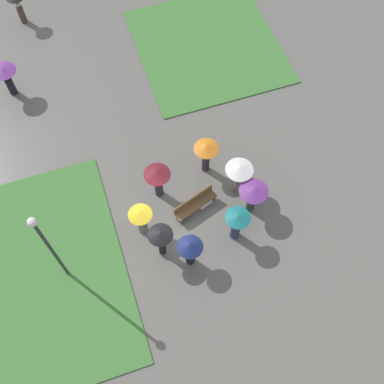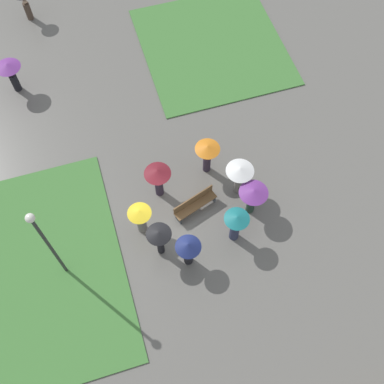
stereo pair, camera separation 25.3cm
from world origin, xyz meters
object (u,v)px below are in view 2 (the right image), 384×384
at_px(park_bench, 195,203).
at_px(crowd_person_teal, 236,224).
at_px(crowd_person_white, 239,174).
at_px(crowd_person_black, 159,237).
at_px(crowd_person_navy, 188,249).
at_px(crowd_person_orange, 207,153).
at_px(lone_walker_mid_plaza, 10,71).
at_px(crowd_person_purple, 253,195).
at_px(lamp_post, 45,240).
at_px(crowd_person_maroon, 158,176).
at_px(crowd_person_yellow, 140,217).
at_px(lone_walker_far_path, 24,0).

bearing_deg(park_bench, crowd_person_teal, -74.24).
relative_size(crowd_person_white, crowd_person_black, 0.99).
height_order(crowd_person_navy, crowd_person_black, crowd_person_black).
xyz_separation_m(crowd_person_orange, lone_walker_mid_plaza, (-7.41, 7.07, -0.06)).
height_order(crowd_person_purple, crowd_person_teal, crowd_person_teal).
distance_m(crowd_person_teal, lone_walker_mid_plaza, 12.88).
bearing_deg(park_bench, lamp_post, 172.69).
distance_m(park_bench, crowd_person_maroon, 1.93).
height_order(crowd_person_white, crowd_person_orange, crowd_person_white).
bearing_deg(crowd_person_orange, lone_walker_mid_plaza, 2.74).
xyz_separation_m(park_bench, crowd_person_black, (-1.86, -1.43, 0.91)).
bearing_deg(crowd_person_navy, lone_walker_mid_plaza, 128.33).
bearing_deg(crowd_person_navy, lamp_post, 179.85).
relative_size(crowd_person_maroon, lone_walker_mid_plaza, 1.09).
height_order(crowd_person_yellow, crowd_person_navy, crowd_person_navy).
bearing_deg(crowd_person_white, crowd_person_black, -101.40).
bearing_deg(park_bench, crowd_person_navy, -131.79).
distance_m(park_bench, crowd_person_orange, 2.21).
height_order(crowd_person_yellow, crowd_person_purple, crowd_person_yellow).
distance_m(crowd_person_yellow, crowd_person_teal, 3.78).
height_order(crowd_person_navy, lone_walker_far_path, crowd_person_navy).
distance_m(crowd_person_purple, crowd_person_black, 4.14).
xyz_separation_m(crowd_person_white, crowd_person_black, (-3.87, -1.73, -0.05)).
bearing_deg(crowd_person_white, lone_walker_mid_plaza, -170.94).
bearing_deg(crowd_person_teal, crowd_person_purple, 0.53).
relative_size(crowd_person_yellow, lone_walker_mid_plaza, 1.02).
bearing_deg(lone_walker_far_path, park_bench, -49.63).
xyz_separation_m(park_bench, crowd_person_maroon, (-1.21, 1.18, 0.93)).
height_order(park_bench, lone_walker_mid_plaza, lone_walker_mid_plaza).
bearing_deg(crowd_person_orange, lamp_post, 69.12).
distance_m(crowd_person_navy, crowd_person_maroon, 3.36).
height_order(park_bench, crowd_person_black, crowd_person_black).
bearing_deg(crowd_person_purple, lamp_post, 34.87).
bearing_deg(crowd_person_black, crowd_person_yellow, 149.72).
bearing_deg(crowd_person_black, park_bench, 74.35).
xyz_separation_m(park_bench, crowd_person_yellow, (-2.35, -0.28, 0.71)).
xyz_separation_m(park_bench, crowd_person_orange, (1.09, 1.71, 0.86)).
height_order(crowd_person_orange, lone_walker_mid_plaza, crowd_person_orange).
bearing_deg(lone_walker_mid_plaza, crowd_person_black, 9.85).
relative_size(crowd_person_yellow, crowd_person_teal, 0.93).
xyz_separation_m(crowd_person_maroon, lone_walker_mid_plaza, (-5.11, 7.61, -0.13)).
relative_size(crowd_person_black, crowd_person_teal, 0.99).
xyz_separation_m(crowd_person_maroon, crowd_person_teal, (2.37, -2.88, -0.18)).
bearing_deg(lone_walker_mid_plaza, crowd_person_purple, 28.13).
relative_size(lamp_post, crowd_person_navy, 2.86).
height_order(park_bench, crowd_person_maroon, crowd_person_maroon).
bearing_deg(crowd_person_purple, crowd_person_white, -46.57).
distance_m(crowd_person_yellow, crowd_person_navy, 2.36).
distance_m(crowd_person_yellow, lone_walker_far_path, 14.03).
xyz_separation_m(crowd_person_purple, lone_walker_far_path, (-7.26, 14.24, -0.09)).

